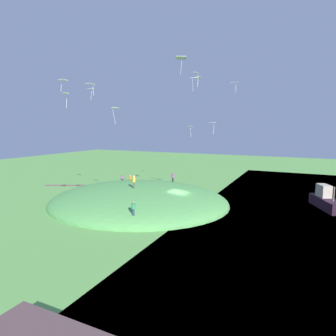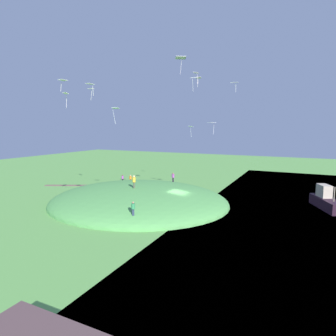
% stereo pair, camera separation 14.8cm
% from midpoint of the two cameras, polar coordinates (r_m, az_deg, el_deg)
% --- Properties ---
extents(ground_plane, '(160.00, 160.00, 0.00)m').
position_cam_midpoint_polar(ground_plane, '(39.65, 2.26, -7.85)').
color(ground_plane, '#5D9D49').
extents(grass_hill, '(26.69, 24.39, 4.87)m').
position_cam_midpoint_polar(grass_hill, '(42.57, -5.82, -6.77)').
color(grass_hill, '#529A4D').
rests_on(grass_hill, ground_plane).
extents(dirt_path, '(13.80, 7.25, 0.04)m').
position_cam_midpoint_polar(dirt_path, '(56.33, -16.63, -3.39)').
color(dirt_path, brown).
rests_on(dirt_path, ground_plane).
extents(boat_on_lake, '(4.21, 6.70, 3.37)m').
position_cam_midpoint_polar(boat_on_lake, '(44.27, 29.34, -5.80)').
color(boat_on_lake, black).
rests_on(boat_on_lake, lake_water).
extents(person_watching_kites, '(0.53, 0.53, 1.85)m').
position_cam_midpoint_polar(person_watching_kites, '(40.21, -6.76, -2.45)').
color(person_watching_kites, '#505543').
rests_on(person_watching_kites, grass_hill).
extents(person_near_shore, '(0.56, 0.56, 1.69)m').
position_cam_midpoint_polar(person_near_shore, '(56.47, -7.49, -2.02)').
color(person_near_shore, '#22244A').
rests_on(person_near_shore, ground_plane).
extents(person_with_child, '(0.62, 0.62, 1.57)m').
position_cam_midpoint_polar(person_with_child, '(47.74, 1.11, -1.67)').
color(person_with_child, black).
rests_on(person_with_child, grass_hill).
extents(person_on_hilltop, '(0.41, 0.41, 1.65)m').
position_cam_midpoint_polar(person_on_hilltop, '(57.20, -9.07, -1.95)').
color(person_on_hilltop, black).
rests_on(person_on_hilltop, ground_plane).
extents(person_walking_path, '(0.60, 0.60, 1.59)m').
position_cam_midpoint_polar(person_walking_path, '(31.72, -6.91, -7.78)').
color(person_walking_path, '#28334C').
rests_on(person_walking_path, grass_hill).
extents(kite_0, '(0.48, 0.68, 1.15)m').
position_cam_midpoint_polar(kite_0, '(30.91, 5.82, 18.40)').
color(kite_0, white).
extents(kite_1, '(0.86, 0.73, 1.48)m').
position_cam_midpoint_polar(kite_1, '(45.03, 6.26, 17.51)').
color(kite_1, silver).
extents(kite_2, '(1.00, 1.13, 1.43)m').
position_cam_midpoint_polar(kite_2, '(35.34, 8.95, 8.93)').
color(kite_2, white).
extents(kite_3, '(1.00, 0.79, 2.15)m').
position_cam_midpoint_polar(kite_3, '(38.74, -10.44, 11.58)').
color(kite_3, white).
extents(kite_4, '(1.33, 1.21, 1.77)m').
position_cam_midpoint_polar(kite_4, '(32.56, 2.71, 21.19)').
color(kite_4, white).
extents(kite_5, '(0.85, 0.70, 1.73)m').
position_cam_midpoint_polar(kite_5, '(44.00, 4.70, 8.17)').
color(kite_5, white).
extents(kite_6, '(0.86, 0.65, 1.60)m').
position_cam_midpoint_polar(kite_6, '(42.76, -15.20, 15.02)').
color(kite_6, white).
extents(kite_7, '(0.60, 0.85, 1.20)m').
position_cam_midpoint_polar(kite_7, '(31.10, -15.27, 15.94)').
color(kite_7, silver).
extents(kite_8, '(0.87, 0.61, 1.18)m').
position_cam_midpoint_polar(kite_8, '(36.13, 13.36, 16.35)').
color(kite_8, white).
extents(kite_9, '(0.64, 0.84, 1.13)m').
position_cam_midpoint_polar(kite_9, '(31.38, -20.30, 16.18)').
color(kite_9, silver).
extents(kite_10, '(0.68, 0.54, 1.63)m').
position_cam_midpoint_polar(kite_10, '(33.49, -19.77, 13.71)').
color(kite_10, white).
extents(kite_11, '(0.97, 0.67, 1.87)m').
position_cam_midpoint_polar(kite_11, '(38.69, 5.44, 17.55)').
color(kite_11, silver).
extents(mooring_post, '(0.14, 0.14, 0.87)m').
position_cam_midpoint_polar(mooring_post, '(42.68, 8.02, -6.17)').
color(mooring_post, brown).
rests_on(mooring_post, ground_plane).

